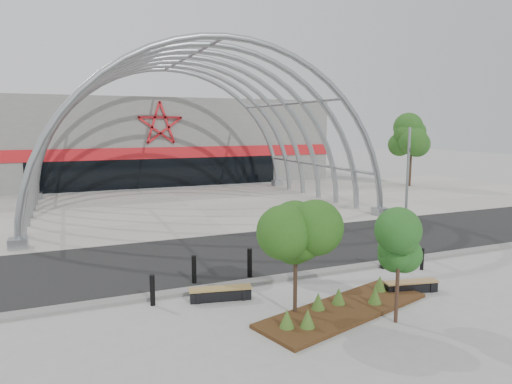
# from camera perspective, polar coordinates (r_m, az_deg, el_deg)

# --- Properties ---
(ground) EXTENTS (140.00, 140.00, 0.00)m
(ground) POSITION_cam_1_polar(r_m,az_deg,el_deg) (17.48, 5.13, -10.26)
(ground) COLOR #969690
(ground) RESTS_ON ground
(road) EXTENTS (140.00, 7.00, 0.02)m
(road) POSITION_cam_1_polar(r_m,az_deg,el_deg) (20.50, 0.54, -7.37)
(road) COLOR black
(road) RESTS_ON ground
(forecourt) EXTENTS (60.00, 17.00, 0.04)m
(forecourt) POSITION_cam_1_polar(r_m,az_deg,el_deg) (31.61, -8.04, -1.81)
(forecourt) COLOR #A9A299
(forecourt) RESTS_ON ground
(kerb) EXTENTS (60.00, 0.50, 0.12)m
(kerb) POSITION_cam_1_polar(r_m,az_deg,el_deg) (17.25, 5.52, -10.31)
(kerb) COLOR slate
(kerb) RESTS_ON ground
(arena_building) EXTENTS (34.00, 15.24, 8.00)m
(arena_building) POSITION_cam_1_polar(r_m,az_deg,el_deg) (48.73, -13.51, 6.32)
(arena_building) COLOR slate
(arena_building) RESTS_ON ground
(vault_canopy) EXTENTS (20.80, 15.80, 20.36)m
(vault_canopy) POSITION_cam_1_polar(r_m,az_deg,el_deg) (31.61, -8.04, -1.81)
(vault_canopy) COLOR #90969A
(vault_canopy) RESTS_ON ground
(planting_bed) EXTENTS (6.16, 3.39, 0.62)m
(planting_bed) POSITION_cam_1_polar(r_m,az_deg,el_deg) (14.38, 10.72, -13.96)
(planting_bed) COLOR #311E0B
(planting_bed) RESTS_ON ground
(signal_pole) EXTENTS (0.41, 0.75, 5.44)m
(signal_pole) POSITION_cam_1_polar(r_m,az_deg,el_deg) (27.57, 18.44, 2.27)
(signal_pole) COLOR gray
(signal_pole) RESTS_ON ground
(street_tree_0) EXTENTS (1.63, 1.63, 3.72)m
(street_tree_0) POSITION_cam_1_polar(r_m,az_deg,el_deg) (13.21, 5.02, -4.37)
(street_tree_0) COLOR black
(street_tree_0) RESTS_ON ground
(street_tree_1) EXTENTS (1.32, 1.32, 3.12)m
(street_tree_1) POSITION_cam_1_polar(r_m,az_deg,el_deg) (13.39, 17.46, -6.44)
(street_tree_1) COLOR #341C15
(street_tree_1) RESTS_ON ground
(bench_0) EXTENTS (2.05, 0.82, 0.42)m
(bench_0) POSITION_cam_1_polar(r_m,az_deg,el_deg) (15.04, -4.45, -12.59)
(bench_0) COLOR black
(bench_0) RESTS_ON ground
(bench_1) EXTENTS (1.88, 0.77, 0.38)m
(bench_1) POSITION_cam_1_polar(r_m,az_deg,el_deg) (16.51, 18.81, -11.14)
(bench_1) COLOR black
(bench_1) RESTS_ON ground
(bollard_0) EXTENTS (0.16, 0.16, 0.98)m
(bollard_0) POSITION_cam_1_polar(r_m,az_deg,el_deg) (14.85, -12.82, -11.88)
(bollard_0) COLOR black
(bollard_0) RESTS_ON ground
(bollard_1) EXTENTS (0.16, 0.16, 1.02)m
(bollard_1) POSITION_cam_1_polar(r_m,az_deg,el_deg) (16.51, -7.75, -9.58)
(bollard_1) COLOR black
(bollard_1) RESTS_ON ground
(bollard_2) EXTENTS (0.18, 0.18, 1.09)m
(bollard_2) POSITION_cam_1_polar(r_m,az_deg,el_deg) (16.97, -0.80, -8.87)
(bollard_2) COLOR black
(bollard_2) RESTS_ON ground
(bollard_3) EXTENTS (0.16, 0.16, 1.02)m
(bollard_3) POSITION_cam_1_polar(r_m,az_deg,el_deg) (18.65, 15.62, -7.70)
(bollard_3) COLOR black
(bollard_3) RESTS_ON ground
(bollard_4) EXTENTS (0.14, 0.14, 0.86)m
(bollard_4) POSITION_cam_1_polar(r_m,az_deg,el_deg) (18.98, 20.05, -7.88)
(bollard_4) COLOR black
(bollard_4) RESTS_ON ground
(bg_tree_1) EXTENTS (2.70, 2.70, 5.91)m
(bg_tree_1) POSITION_cam_1_polar(r_m,az_deg,el_deg) (43.51, 18.90, 6.21)
(bg_tree_1) COLOR #301F13
(bg_tree_1) RESTS_ON ground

